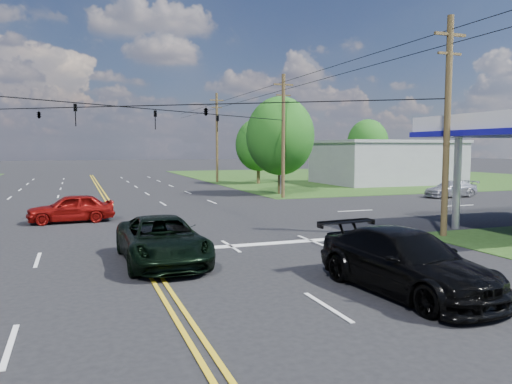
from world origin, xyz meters
name	(u,v)px	position (x,y,z in m)	size (l,w,h in m)	color
ground	(121,223)	(0.00, 12.00, 0.00)	(280.00, 280.00, 0.00)	black
grass_ne	(365,176)	(35.00, 44.00, 0.00)	(46.00, 48.00, 0.03)	#213C13
stop_bar	(266,244)	(5.00, 4.00, 0.00)	(10.00, 0.50, 0.02)	silver
retail_ne	(386,163)	(30.00, 32.00, 2.20)	(14.00, 10.00, 4.40)	gray
pole_se	(447,124)	(13.00, 3.00, 4.92)	(1.60, 0.28, 9.50)	#3D2F19
pole_ne	(283,134)	(13.00, 21.00, 4.92)	(1.60, 0.28, 9.50)	#3D2F19
pole_right_far	(217,136)	(13.00, 40.00, 5.17)	(1.60, 0.28, 10.00)	#3D2F19
span_wire_signals	(118,106)	(0.00, 12.00, 6.00)	(26.00, 18.00, 1.13)	black
power_lines	(121,47)	(0.00, 10.00, 8.60)	(26.04, 100.00, 0.64)	black
tree_right_a	(280,136)	(14.00, 24.00, 4.87)	(5.70, 5.70, 8.18)	#3D2F19
tree_right_b	(258,145)	(16.50, 36.00, 4.22)	(4.94, 4.94, 7.09)	#3D2F19
tree_far_r	(368,143)	(34.00, 42.00, 4.54)	(5.32, 5.32, 7.63)	#3D2F19
pickup_dkgreen	(162,240)	(0.50, 2.11, 0.78)	(2.59, 5.62, 1.56)	black
suv_black	(406,262)	(6.10, -3.57, 0.84)	(2.35, 5.78, 1.68)	black
sedan_red	(71,208)	(-2.44, 13.10, 0.74)	(1.75, 4.35, 1.48)	maroon
sedan_far	(451,189)	(25.62, 16.95, 0.65)	(1.82, 4.48, 1.30)	#B7B7BC
polesign_ne	(281,129)	(14.00, 23.75, 5.45)	(1.97, 0.28, 7.16)	#A5A5AA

